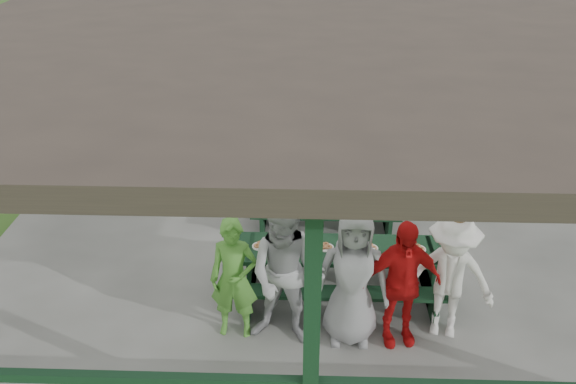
{
  "coord_description": "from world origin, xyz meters",
  "views": [
    {
      "loc": [
        -0.06,
        -8.09,
        5.31
      ],
      "look_at": [
        -0.34,
        -0.3,
        1.21
      ],
      "focal_mm": 38.0,
      "sensor_mm": 36.0,
      "label": 1
    }
  ],
  "objects_px": {
    "contestant_grey_left": "(287,275)",
    "contestant_red": "(401,283)",
    "farm_trailer": "(230,55)",
    "picnic_table_near": "(340,265)",
    "contestant_green": "(234,279)",
    "contestant_grey_mid": "(352,277)",
    "pickup_truck": "(465,69)",
    "contestant_white_fedora": "(450,277)",
    "spectator_grey": "(411,157)",
    "picnic_table_far": "(325,196)",
    "spectator_blue": "(213,131)",
    "spectator_lblue": "(287,161)"
  },
  "relations": [
    {
      "from": "spectator_blue",
      "to": "picnic_table_far",
      "type": "bearing_deg",
      "value": 121.99
    },
    {
      "from": "pickup_truck",
      "to": "contestant_white_fedora",
      "type": "bearing_deg",
      "value": 161.39
    },
    {
      "from": "contestant_green",
      "to": "spectator_blue",
      "type": "height_order",
      "value": "spectator_blue"
    },
    {
      "from": "contestant_grey_mid",
      "to": "farm_trailer",
      "type": "relative_size",
      "value": 0.45
    },
    {
      "from": "contestant_grey_mid",
      "to": "spectator_grey",
      "type": "xyz_separation_m",
      "value": [
        1.25,
        3.76,
        -0.1
      ]
    },
    {
      "from": "contestant_green",
      "to": "contestant_red",
      "type": "relative_size",
      "value": 0.96
    },
    {
      "from": "picnic_table_near",
      "to": "spectator_lblue",
      "type": "relative_size",
      "value": 1.95
    },
    {
      "from": "contestant_white_fedora",
      "to": "spectator_lblue",
      "type": "bearing_deg",
      "value": 133.9
    },
    {
      "from": "picnic_table_near",
      "to": "contestant_grey_left",
      "type": "distance_m",
      "value": 1.27
    },
    {
      "from": "contestant_green",
      "to": "contestant_grey_mid",
      "type": "relative_size",
      "value": 0.89
    },
    {
      "from": "contestant_grey_left",
      "to": "contestant_red",
      "type": "bearing_deg",
      "value": 13.31
    },
    {
      "from": "farm_trailer",
      "to": "contestant_grey_mid",
      "type": "bearing_deg",
      "value": -81.3
    },
    {
      "from": "spectator_lblue",
      "to": "pickup_truck",
      "type": "relative_size",
      "value": 0.25
    },
    {
      "from": "contestant_grey_mid",
      "to": "spectator_grey",
      "type": "distance_m",
      "value": 3.96
    },
    {
      "from": "picnic_table_near",
      "to": "spectator_grey",
      "type": "height_order",
      "value": "spectator_grey"
    },
    {
      "from": "pickup_truck",
      "to": "farm_trailer",
      "type": "distance_m",
      "value": 6.48
    },
    {
      "from": "spectator_grey",
      "to": "spectator_lblue",
      "type": "bearing_deg",
      "value": -0.21
    },
    {
      "from": "contestant_grey_mid",
      "to": "contestant_white_fedora",
      "type": "xyz_separation_m",
      "value": [
        1.19,
        0.13,
        -0.07
      ]
    },
    {
      "from": "pickup_truck",
      "to": "contestant_red",
      "type": "bearing_deg",
      "value": 158.18
    },
    {
      "from": "contestant_grey_mid",
      "to": "spectator_lblue",
      "type": "relative_size",
      "value": 1.29
    },
    {
      "from": "picnic_table_near",
      "to": "farm_trailer",
      "type": "xyz_separation_m",
      "value": [
        -2.72,
        10.15,
        0.13
      ]
    },
    {
      "from": "contestant_grey_left",
      "to": "spectator_grey",
      "type": "relative_size",
      "value": 1.18
    },
    {
      "from": "contestant_white_fedora",
      "to": "spectator_lblue",
      "type": "distance_m",
      "value": 4.15
    },
    {
      "from": "contestant_red",
      "to": "farm_trailer",
      "type": "relative_size",
      "value": 0.41
    },
    {
      "from": "contestant_white_fedora",
      "to": "picnic_table_far",
      "type": "bearing_deg",
      "value": 131.02
    },
    {
      "from": "spectator_blue",
      "to": "pickup_truck",
      "type": "distance_m",
      "value": 7.81
    },
    {
      "from": "picnic_table_far",
      "to": "spectator_grey",
      "type": "distance_m",
      "value": 1.77
    },
    {
      "from": "spectator_lblue",
      "to": "spectator_blue",
      "type": "bearing_deg",
      "value": -37.0
    },
    {
      "from": "contestant_grey_left",
      "to": "picnic_table_near",
      "type": "bearing_deg",
      "value": 65.28
    },
    {
      "from": "contestant_grey_mid",
      "to": "spectator_blue",
      "type": "height_order",
      "value": "spectator_blue"
    },
    {
      "from": "contestant_red",
      "to": "picnic_table_far",
      "type": "bearing_deg",
      "value": 96.82
    },
    {
      "from": "picnic_table_near",
      "to": "contestant_grey_mid",
      "type": "xyz_separation_m",
      "value": [
        0.1,
        -0.89,
        0.44
      ]
    },
    {
      "from": "contestant_grey_mid",
      "to": "picnic_table_far",
      "type": "bearing_deg",
      "value": 96.47
    },
    {
      "from": "picnic_table_far",
      "to": "contestant_green",
      "type": "height_order",
      "value": "contestant_green"
    },
    {
      "from": "contestant_white_fedora",
      "to": "spectator_grey",
      "type": "relative_size",
      "value": 1.07
    },
    {
      "from": "contestant_grey_mid",
      "to": "contestant_red",
      "type": "height_order",
      "value": "contestant_grey_mid"
    },
    {
      "from": "contestant_green",
      "to": "farm_trailer",
      "type": "height_order",
      "value": "contestant_green"
    },
    {
      "from": "contestant_grey_left",
      "to": "spectator_lblue",
      "type": "height_order",
      "value": "contestant_grey_left"
    },
    {
      "from": "picnic_table_near",
      "to": "pickup_truck",
      "type": "height_order",
      "value": "pickup_truck"
    },
    {
      "from": "picnic_table_far",
      "to": "contestant_grey_left",
      "type": "xyz_separation_m",
      "value": [
        -0.53,
        -2.95,
        0.5
      ]
    },
    {
      "from": "contestant_white_fedora",
      "to": "farm_trailer",
      "type": "relative_size",
      "value": 0.42
    },
    {
      "from": "spectator_lblue",
      "to": "spectator_blue",
      "type": "height_order",
      "value": "spectator_blue"
    },
    {
      "from": "picnic_table_far",
      "to": "contestant_white_fedora",
      "type": "distance_m",
      "value": 3.14
    },
    {
      "from": "spectator_blue",
      "to": "contestant_green",
      "type": "bearing_deg",
      "value": 79.62
    },
    {
      "from": "contestant_green",
      "to": "spectator_blue",
      "type": "distance_m",
      "value": 4.43
    },
    {
      "from": "picnic_table_near",
      "to": "contestant_grey_left",
      "type": "relative_size",
      "value": 1.44
    },
    {
      "from": "spectator_lblue",
      "to": "farm_trailer",
      "type": "bearing_deg",
      "value": -86.06
    },
    {
      "from": "picnic_table_near",
      "to": "picnic_table_far",
      "type": "distance_m",
      "value": 2.01
    },
    {
      "from": "picnic_table_far",
      "to": "contestant_green",
      "type": "relative_size",
      "value": 1.45
    },
    {
      "from": "pickup_truck",
      "to": "farm_trailer",
      "type": "xyz_separation_m",
      "value": [
        -6.31,
        1.43,
        -0.08
      ]
    }
  ]
}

